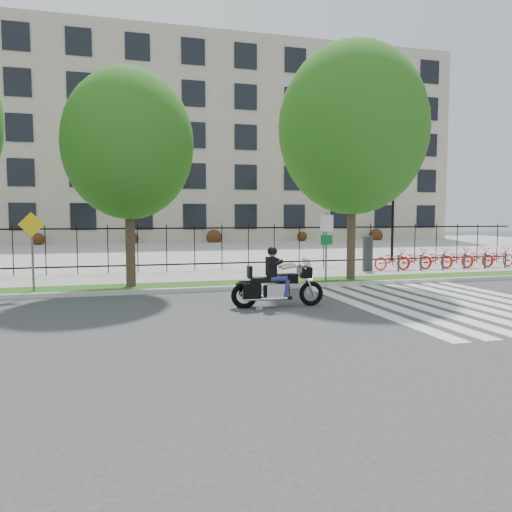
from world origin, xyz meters
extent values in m
plane|color=#343436|center=(0.00, 0.00, 0.00)|extent=(120.00, 120.00, 0.00)
cube|color=#B6B2AB|center=(0.00, 4.10, 0.07)|extent=(60.00, 0.20, 0.15)
cube|color=#285916|center=(0.00, 4.95, 0.07)|extent=(60.00, 1.50, 0.15)
cube|color=#A09D95|center=(0.00, 7.45, 0.07)|extent=(60.00, 3.50, 0.15)
cube|color=#A09D95|center=(0.00, 25.00, 0.05)|extent=(80.00, 34.00, 0.10)
cube|color=#9F9780|center=(0.00, 45.00, 10.00)|extent=(60.00, 20.00, 20.00)
cylinder|color=black|center=(10.00, 12.00, 2.00)|extent=(0.14, 0.14, 4.00)
cylinder|color=black|center=(10.00, 12.00, 3.90)|extent=(0.06, 0.70, 0.70)
sphere|color=white|center=(9.65, 12.00, 4.00)|extent=(0.36, 0.36, 0.36)
sphere|color=white|center=(10.35, 12.00, 4.00)|extent=(0.36, 0.36, 0.36)
cylinder|color=#38261F|center=(-3.97, 4.95, 1.87)|extent=(0.32, 0.32, 3.44)
ellipsoid|color=#216116|center=(-3.97, 4.95, 4.88)|extent=(4.32, 4.32, 4.96)
cylinder|color=#38261F|center=(4.12, 4.95, 2.12)|extent=(0.32, 0.32, 3.94)
ellipsoid|color=#216116|center=(4.12, 4.95, 5.75)|extent=(5.53, 5.53, 6.36)
cube|color=#2D2D33|center=(6.01, 7.20, 0.90)|extent=(0.35, 0.25, 1.50)
imported|color=red|center=(7.21, 7.20, 0.61)|extent=(1.75, 0.61, 0.92)
cylinder|color=#2D2D33|center=(7.21, 6.70, 0.50)|extent=(0.08, 0.08, 0.70)
imported|color=red|center=(8.31, 7.20, 0.61)|extent=(1.75, 0.61, 0.92)
cylinder|color=#2D2D33|center=(8.31, 6.70, 0.50)|extent=(0.08, 0.08, 0.70)
imported|color=red|center=(9.41, 7.20, 0.61)|extent=(1.75, 0.61, 0.92)
cylinder|color=#2D2D33|center=(9.41, 6.70, 0.50)|extent=(0.08, 0.08, 0.70)
imported|color=red|center=(10.51, 7.20, 0.61)|extent=(1.75, 0.61, 0.92)
cylinder|color=#2D2D33|center=(10.51, 6.70, 0.50)|extent=(0.08, 0.08, 0.70)
imported|color=red|center=(11.61, 7.20, 0.61)|extent=(1.75, 0.61, 0.92)
cylinder|color=#2D2D33|center=(11.61, 6.70, 0.50)|extent=(0.08, 0.08, 0.70)
imported|color=red|center=(12.71, 7.20, 0.61)|extent=(1.75, 0.61, 0.92)
cylinder|color=#2D2D33|center=(12.71, 6.70, 0.50)|extent=(0.08, 0.08, 0.70)
cylinder|color=#59595B|center=(2.96, 4.60, 1.40)|extent=(0.07, 0.07, 2.50)
cube|color=white|center=(2.96, 4.56, 2.25)|extent=(0.50, 0.03, 0.60)
cube|color=#0C6626|center=(2.96, 4.56, 1.65)|extent=(0.45, 0.03, 0.35)
cylinder|color=#59595B|center=(-6.95, 4.60, 1.35)|extent=(0.07, 0.07, 2.40)
cube|color=yellow|center=(-6.95, 4.56, 2.25)|extent=(0.78, 0.03, 0.78)
torus|color=black|center=(0.86, 0.73, 0.34)|extent=(0.70, 0.17, 0.69)
torus|color=black|center=(-1.04, 0.85, 0.34)|extent=(0.74, 0.20, 0.73)
cube|color=black|center=(0.66, 0.74, 0.95)|extent=(0.34, 0.57, 0.30)
cube|color=#26262B|center=(0.73, 0.74, 1.18)|extent=(0.18, 0.51, 0.31)
cube|color=silver|center=(-0.14, 0.79, 0.45)|extent=(0.62, 0.38, 0.40)
cube|color=black|center=(0.16, 0.78, 0.78)|extent=(0.57, 0.38, 0.26)
cube|color=black|center=(-0.49, 0.82, 0.76)|extent=(0.72, 0.41, 0.14)
cube|color=black|center=(-0.89, 0.84, 0.98)|extent=(0.12, 0.35, 0.34)
cube|color=black|center=(-0.91, 0.54, 0.50)|extent=(0.51, 0.19, 0.40)
cube|color=black|center=(-0.87, 1.14, 0.50)|extent=(0.51, 0.19, 0.40)
cube|color=black|center=(-0.29, 0.80, 1.12)|extent=(0.27, 0.42, 0.52)
sphere|color=tan|center=(-0.26, 0.80, 1.51)|extent=(0.23, 0.23, 0.23)
sphere|color=black|center=(-0.26, 0.80, 1.55)|extent=(0.27, 0.27, 0.27)
camera|label=1|loc=(-4.26, -12.24, 2.50)|focal=35.00mm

